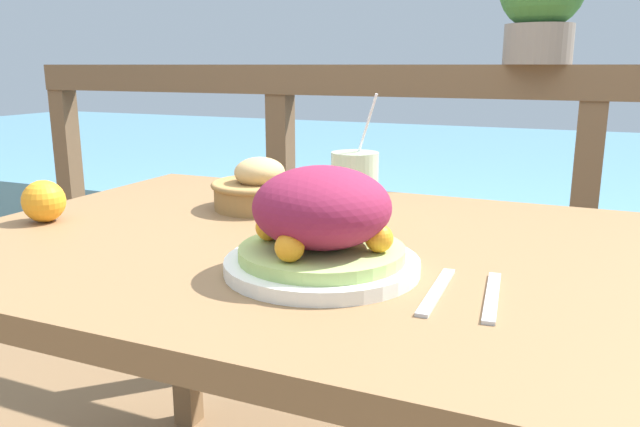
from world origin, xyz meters
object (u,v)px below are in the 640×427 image
object	(u,v)px
bread_basket	(260,189)
potted_plant	(542,0)
salad_plate	(322,227)
drink_glass	(355,188)

from	to	relation	value
bread_basket	potted_plant	world-z (taller)	potted_plant
salad_plate	bread_basket	distance (m)	0.43
salad_plate	potted_plant	distance (m)	1.08
drink_glass	bread_basket	bearing A→B (deg)	169.04
potted_plant	salad_plate	bearing A→B (deg)	-100.88
drink_glass	potted_plant	xyz separation A→B (m)	(0.25, 0.70, 0.39)
bread_basket	potted_plant	xyz separation A→B (m)	(0.47, 0.66, 0.41)
drink_glass	bread_basket	world-z (taller)	drink_glass
drink_glass	salad_plate	bearing A→B (deg)	-78.87
drink_glass	potted_plant	bearing A→B (deg)	70.81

